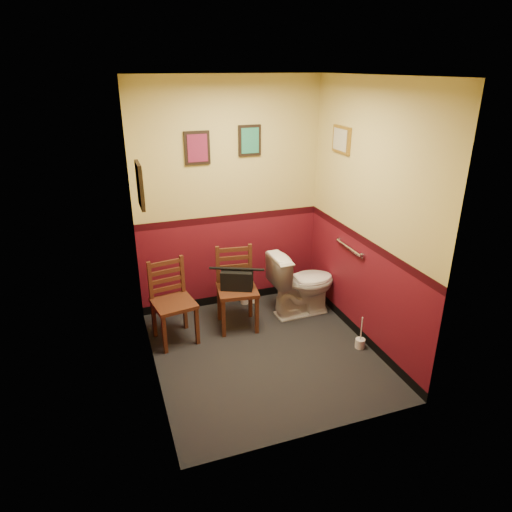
{
  "coord_description": "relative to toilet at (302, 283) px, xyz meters",
  "views": [
    {
      "loc": [
        -1.4,
        -3.75,
        2.78
      ],
      "look_at": [
        0.0,
        0.25,
        1.0
      ],
      "focal_mm": 32.0,
      "sensor_mm": 36.0,
      "label": 1
    }
  ],
  "objects": [
    {
      "name": "framed_print_right",
      "position": [
        0.36,
        -0.05,
        1.66
      ],
      "size": [
        0.04,
        0.34,
        0.28
      ],
      "color": "olive",
      "rests_on": "wall_right"
    },
    {
      "name": "framed_print_back_b",
      "position": [
        -0.47,
        0.53,
        1.61
      ],
      "size": [
        0.26,
        0.04,
        0.34
      ],
      "color": "black",
      "rests_on": "wall_back"
    },
    {
      "name": "wall_back",
      "position": [
        -0.72,
        0.55,
        0.96
      ],
      "size": [
        2.2,
        0.0,
        2.7
      ],
      "primitive_type": "cube",
      "rotation": [
        1.57,
        0.0,
        0.0
      ],
      "color": "#590F1A",
      "rests_on": "ground"
    },
    {
      "name": "floor",
      "position": [
        -0.72,
        -0.65,
        -0.39
      ],
      "size": [
        2.2,
        2.4,
        0.0
      ],
      "primitive_type": "cube",
      "color": "black",
      "rests_on": "ground"
    },
    {
      "name": "ceiling",
      "position": [
        -0.72,
        -0.65,
        2.31
      ],
      "size": [
        2.2,
        2.4,
        0.0
      ],
      "primitive_type": "cube",
      "rotation": [
        3.14,
        0.0,
        0.0
      ],
      "color": "silver",
      "rests_on": "ground"
    },
    {
      "name": "wall_left",
      "position": [
        -1.82,
        -0.65,
        0.96
      ],
      "size": [
        0.0,
        2.4,
        2.7
      ],
      "primitive_type": "cube",
      "rotation": [
        1.57,
        0.0,
        1.57
      ],
      "color": "#590F1A",
      "rests_on": "ground"
    },
    {
      "name": "framed_print_left",
      "position": [
        -1.8,
        -0.55,
        1.46
      ],
      "size": [
        0.04,
        0.3,
        0.38
      ],
      "color": "black",
      "rests_on": "wall_left"
    },
    {
      "name": "handbag",
      "position": [
        -0.82,
        -0.05,
        0.2
      ],
      "size": [
        0.39,
        0.3,
        0.25
      ],
      "rotation": [
        0.0,
        0.0,
        -0.42
      ],
      "color": "black",
      "rests_on": "chair_right"
    },
    {
      "name": "chair_right",
      "position": [
        -0.81,
        -0.01,
        0.07
      ],
      "size": [
        0.48,
        0.48,
        0.93
      ],
      "rotation": [
        0.0,
        0.0,
        -0.13
      ],
      "color": "#532A18",
      "rests_on": "floor"
    },
    {
      "name": "toilet_brush",
      "position": [
        0.28,
        -0.89,
        -0.33
      ],
      "size": [
        0.1,
        0.1,
        0.37
      ],
      "color": "silver",
      "rests_on": "floor"
    },
    {
      "name": "toilet",
      "position": [
        0.0,
        0.0,
        0.0
      ],
      "size": [
        0.81,
        0.47,
        0.78
      ],
      "primitive_type": "imported",
      "rotation": [
        0.0,
        0.0,
        1.6
      ],
      "color": "white",
      "rests_on": "floor"
    },
    {
      "name": "chair_left",
      "position": [
        -1.55,
        -0.06,
        0.06
      ],
      "size": [
        0.48,
        0.48,
        0.9
      ],
      "rotation": [
        0.0,
        0.0,
        0.17
      ],
      "color": "#532A18",
      "rests_on": "floor"
    },
    {
      "name": "wall_front",
      "position": [
        -0.72,
        -1.85,
        0.96
      ],
      "size": [
        2.2,
        0.0,
        2.7
      ],
      "primitive_type": "cube",
      "rotation": [
        -1.57,
        0.0,
        0.0
      ],
      "color": "#590F1A",
      "rests_on": "ground"
    },
    {
      "name": "tp_stack",
      "position": [
        -0.52,
        0.44,
        -0.27
      ],
      "size": [
        0.22,
        0.13,
        0.29
      ],
      "color": "silver",
      "rests_on": "floor"
    },
    {
      "name": "wall_right",
      "position": [
        0.38,
        -0.65,
        0.96
      ],
      "size": [
        0.0,
        2.4,
        2.7
      ],
      "primitive_type": "cube",
      "rotation": [
        1.57,
        0.0,
        -1.57
      ],
      "color": "#590F1A",
      "rests_on": "ground"
    },
    {
      "name": "grab_bar",
      "position": [
        0.35,
        -0.4,
        0.56
      ],
      "size": [
        0.05,
        0.56,
        0.06
      ],
      "color": "silver",
      "rests_on": "wall_right"
    },
    {
      "name": "framed_print_back_a",
      "position": [
        -1.07,
        0.53,
        1.56
      ],
      "size": [
        0.28,
        0.04,
        0.36
      ],
      "color": "black",
      "rests_on": "wall_back"
    }
  ]
}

